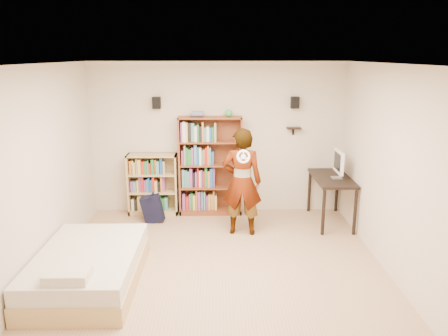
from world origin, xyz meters
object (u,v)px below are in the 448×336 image
at_px(computer_desk, 331,200).
at_px(daybed, 88,264).
at_px(tall_bookshelf, 210,166).
at_px(person, 242,182).
at_px(low_bookshelf, 153,184).

bearing_deg(computer_desk, daybed, -149.97).
xyz_separation_m(tall_bookshelf, person, (0.51, -0.93, -0.02)).
bearing_deg(tall_bookshelf, daybed, -120.50).
bearing_deg(daybed, person, 38.66).
bearing_deg(daybed, low_bookshelf, 79.78).
height_order(low_bookshelf, computer_desk, low_bookshelf).
distance_m(daybed, person, 2.63).
height_order(tall_bookshelf, person, tall_bookshelf).
relative_size(low_bookshelf, daybed, 0.58).
distance_m(computer_desk, daybed, 4.11).
bearing_deg(low_bookshelf, daybed, -100.22).
xyz_separation_m(low_bookshelf, computer_desk, (3.10, -0.48, -0.15)).
bearing_deg(low_bookshelf, tall_bookshelf, 0.13).
height_order(tall_bookshelf, low_bookshelf, tall_bookshelf).
bearing_deg(low_bookshelf, person, -30.97).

